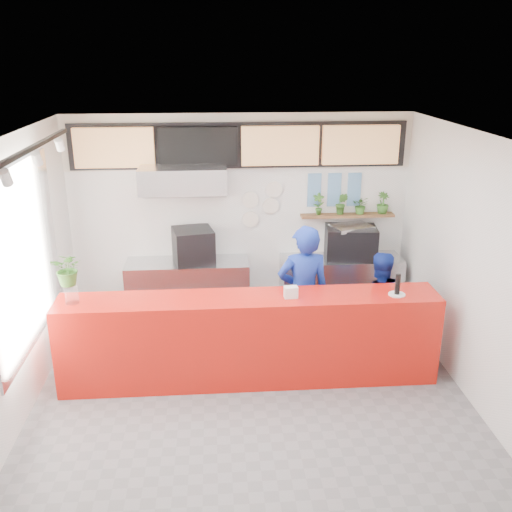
% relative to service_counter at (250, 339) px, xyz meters
% --- Properties ---
extents(floor, '(5.00, 5.00, 0.00)m').
position_rel_service_counter_xyz_m(floor, '(0.00, -0.40, -0.55)').
color(floor, slate).
rests_on(floor, ground).
extents(ceiling, '(5.00, 5.00, 0.00)m').
position_rel_service_counter_xyz_m(ceiling, '(0.00, -0.40, 2.45)').
color(ceiling, silver).
extents(wall_back, '(5.00, 0.00, 5.00)m').
position_rel_service_counter_xyz_m(wall_back, '(0.00, 2.10, 0.95)').
color(wall_back, white).
rests_on(wall_back, ground).
extents(wall_left, '(0.00, 5.00, 5.00)m').
position_rel_service_counter_xyz_m(wall_left, '(-2.50, -0.40, 0.95)').
color(wall_left, white).
rests_on(wall_left, ground).
extents(wall_right, '(0.00, 5.00, 5.00)m').
position_rel_service_counter_xyz_m(wall_right, '(2.50, -0.40, 0.95)').
color(wall_right, white).
rests_on(wall_right, ground).
extents(service_counter, '(4.50, 0.60, 1.10)m').
position_rel_service_counter_xyz_m(service_counter, '(0.00, 0.00, 0.00)').
color(service_counter, red).
rests_on(service_counter, ground).
extents(cream_band, '(5.00, 0.02, 0.80)m').
position_rel_service_counter_xyz_m(cream_band, '(0.00, 2.09, 2.05)').
color(cream_band, beige).
rests_on(cream_band, wall_back).
extents(prep_bench, '(1.80, 0.60, 0.90)m').
position_rel_service_counter_xyz_m(prep_bench, '(-0.80, 1.80, -0.10)').
color(prep_bench, '#B2B5BA').
rests_on(prep_bench, ground).
extents(panini_oven, '(0.65, 0.65, 0.50)m').
position_rel_service_counter_xyz_m(panini_oven, '(-0.70, 1.80, 0.60)').
color(panini_oven, black).
rests_on(panini_oven, prep_bench).
extents(extraction_hood, '(1.20, 0.70, 0.35)m').
position_rel_service_counter_xyz_m(extraction_hood, '(-0.80, 1.75, 1.60)').
color(extraction_hood, '#B2B5BA').
rests_on(extraction_hood, ceiling).
extents(hood_lip, '(1.20, 0.69, 0.31)m').
position_rel_service_counter_xyz_m(hood_lip, '(-0.80, 1.75, 1.40)').
color(hood_lip, '#B2B5BA').
rests_on(hood_lip, ceiling).
extents(right_bench, '(1.80, 0.60, 0.90)m').
position_rel_service_counter_xyz_m(right_bench, '(1.50, 1.80, -0.10)').
color(right_bench, '#B2B5BA').
rests_on(right_bench, ground).
extents(espresso_machine, '(0.79, 0.60, 0.47)m').
position_rel_service_counter_xyz_m(espresso_machine, '(1.62, 1.80, 0.59)').
color(espresso_machine, black).
rests_on(espresso_machine, right_bench).
extents(espresso_tray, '(0.67, 0.55, 0.05)m').
position_rel_service_counter_xyz_m(espresso_tray, '(1.62, 1.80, 0.83)').
color(espresso_tray, '#B4B7BB').
rests_on(espresso_tray, espresso_machine).
extents(herb_shelf, '(1.40, 0.18, 0.04)m').
position_rel_service_counter_xyz_m(herb_shelf, '(1.60, 2.00, 0.95)').
color(herb_shelf, brown).
rests_on(herb_shelf, wall_back).
extents(menu_board_far_left, '(1.10, 0.10, 0.55)m').
position_rel_service_counter_xyz_m(menu_board_far_left, '(-1.75, 1.98, 2.00)').
color(menu_board_far_left, tan).
rests_on(menu_board_far_left, wall_back).
extents(menu_board_mid_left, '(1.10, 0.10, 0.55)m').
position_rel_service_counter_xyz_m(menu_board_mid_left, '(-0.59, 1.98, 2.00)').
color(menu_board_mid_left, black).
rests_on(menu_board_mid_left, wall_back).
extents(menu_board_mid_right, '(1.10, 0.10, 0.55)m').
position_rel_service_counter_xyz_m(menu_board_mid_right, '(0.57, 1.98, 2.00)').
color(menu_board_mid_right, tan).
rests_on(menu_board_mid_right, wall_back).
extents(menu_board_far_right, '(1.10, 0.10, 0.55)m').
position_rel_service_counter_xyz_m(menu_board_far_right, '(1.73, 1.98, 2.00)').
color(menu_board_far_right, tan).
rests_on(menu_board_far_right, wall_back).
extents(soffit, '(4.80, 0.04, 0.65)m').
position_rel_service_counter_xyz_m(soffit, '(0.00, 2.06, 2.00)').
color(soffit, black).
rests_on(soffit, wall_back).
extents(window_pane, '(0.04, 2.20, 1.90)m').
position_rel_service_counter_xyz_m(window_pane, '(-2.47, -0.10, 1.15)').
color(window_pane, silver).
rests_on(window_pane, wall_left).
extents(window_frame, '(0.03, 2.30, 2.00)m').
position_rel_service_counter_xyz_m(window_frame, '(-2.45, -0.10, 1.15)').
color(window_frame, '#B2B5BA').
rests_on(window_frame, wall_left).
extents(track_rail, '(0.05, 2.40, 0.04)m').
position_rel_service_counter_xyz_m(track_rail, '(-2.10, -0.40, 2.39)').
color(track_rail, black).
rests_on(track_rail, ceiling).
extents(dec_plate_a, '(0.24, 0.03, 0.24)m').
position_rel_service_counter_xyz_m(dec_plate_a, '(0.15, 2.07, 1.20)').
color(dec_plate_a, silver).
rests_on(dec_plate_a, wall_back).
extents(dec_plate_b, '(0.24, 0.03, 0.24)m').
position_rel_service_counter_xyz_m(dec_plate_b, '(0.45, 2.07, 1.10)').
color(dec_plate_b, silver).
rests_on(dec_plate_b, wall_back).
extents(dec_plate_c, '(0.24, 0.03, 0.24)m').
position_rel_service_counter_xyz_m(dec_plate_c, '(0.15, 2.07, 0.90)').
color(dec_plate_c, silver).
rests_on(dec_plate_c, wall_back).
extents(dec_plate_d, '(0.24, 0.03, 0.24)m').
position_rel_service_counter_xyz_m(dec_plate_d, '(0.50, 2.07, 1.35)').
color(dec_plate_d, silver).
rests_on(dec_plate_d, wall_back).
extents(photo_frame_a, '(0.20, 0.02, 0.25)m').
position_rel_service_counter_xyz_m(photo_frame_a, '(1.10, 2.08, 1.45)').
color(photo_frame_a, '#598CBF').
rests_on(photo_frame_a, wall_back).
extents(photo_frame_b, '(0.20, 0.02, 0.25)m').
position_rel_service_counter_xyz_m(photo_frame_b, '(1.40, 2.08, 1.45)').
color(photo_frame_b, '#598CBF').
rests_on(photo_frame_b, wall_back).
extents(photo_frame_c, '(0.20, 0.02, 0.25)m').
position_rel_service_counter_xyz_m(photo_frame_c, '(1.70, 2.08, 1.45)').
color(photo_frame_c, '#598CBF').
rests_on(photo_frame_c, wall_back).
extents(photo_frame_d, '(0.20, 0.02, 0.25)m').
position_rel_service_counter_xyz_m(photo_frame_d, '(1.10, 2.08, 1.20)').
color(photo_frame_d, '#598CBF').
rests_on(photo_frame_d, wall_back).
extents(photo_frame_e, '(0.20, 0.02, 0.25)m').
position_rel_service_counter_xyz_m(photo_frame_e, '(1.40, 2.08, 1.20)').
color(photo_frame_e, '#598CBF').
rests_on(photo_frame_e, wall_back).
extents(photo_frame_f, '(0.20, 0.02, 0.25)m').
position_rel_service_counter_xyz_m(photo_frame_f, '(1.70, 2.08, 1.20)').
color(photo_frame_f, '#598CBF').
rests_on(photo_frame_f, wall_back).
extents(staff_center, '(0.69, 0.47, 1.82)m').
position_rel_service_counter_xyz_m(staff_center, '(0.71, 0.45, 0.36)').
color(staff_center, navy).
rests_on(staff_center, ground).
extents(staff_right, '(0.71, 0.56, 1.43)m').
position_rel_service_counter_xyz_m(staff_right, '(1.69, 0.51, 0.17)').
color(staff_right, navy).
rests_on(staff_right, ground).
extents(herb_a, '(0.19, 0.15, 0.33)m').
position_rel_service_counter_xyz_m(herb_a, '(1.16, 2.00, 1.13)').
color(herb_a, '#346724').
rests_on(herb_a, herb_shelf).
extents(herb_b, '(0.23, 0.21, 0.33)m').
position_rel_service_counter_xyz_m(herb_b, '(1.50, 2.00, 1.13)').
color(herb_b, '#346724').
rests_on(herb_b, herb_shelf).
extents(herb_c, '(0.30, 0.27, 0.27)m').
position_rel_service_counter_xyz_m(herb_c, '(1.80, 2.00, 1.10)').
color(herb_c, '#346724').
rests_on(herb_c, herb_shelf).
extents(herb_d, '(0.22, 0.21, 0.32)m').
position_rel_service_counter_xyz_m(herb_d, '(2.13, 2.00, 1.13)').
color(herb_d, '#346724').
rests_on(herb_d, herb_shelf).
extents(glass_vase, '(0.19, 0.19, 0.19)m').
position_rel_service_counter_xyz_m(glass_vase, '(-2.03, -0.01, 0.65)').
color(glass_vase, silver).
rests_on(glass_vase, service_counter).
extents(basil_vase, '(0.40, 0.36, 0.40)m').
position_rel_service_counter_xyz_m(basil_vase, '(-2.03, -0.01, 0.97)').
color(basil_vase, '#346724').
rests_on(basil_vase, glass_vase).
extents(napkin_holder, '(0.16, 0.11, 0.14)m').
position_rel_service_counter_xyz_m(napkin_holder, '(0.48, -0.05, 0.62)').
color(napkin_holder, white).
rests_on(napkin_holder, service_counter).
extents(white_plate, '(0.25, 0.25, 0.01)m').
position_rel_service_counter_xyz_m(white_plate, '(1.74, -0.07, 0.56)').
color(white_plate, white).
rests_on(white_plate, service_counter).
extents(pepper_mill, '(0.06, 0.06, 0.24)m').
position_rel_service_counter_xyz_m(pepper_mill, '(1.74, -0.07, 0.69)').
color(pepper_mill, black).
rests_on(pepper_mill, white_plate).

